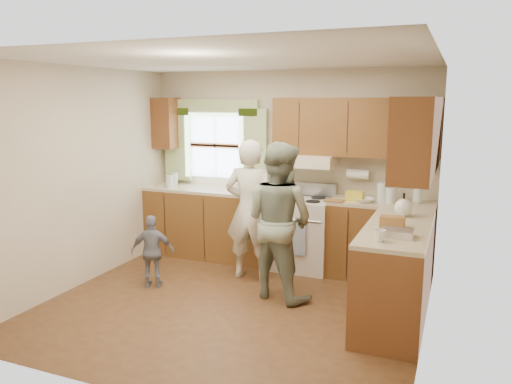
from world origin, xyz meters
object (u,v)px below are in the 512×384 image
at_px(stove, 301,232).
at_px(child, 153,251).
at_px(woman_left, 250,210).
at_px(woman_right, 279,221).

distance_m(stove, child, 1.88).
relative_size(stove, woman_left, 0.64).
distance_m(stove, woman_right, 1.07).
bearing_deg(stove, child, -136.64).
relative_size(stove, woman_right, 0.63).
distance_m(woman_left, woman_right, 0.65).
xyz_separation_m(woman_left, child, (-0.91, -0.71, -0.42)).
xyz_separation_m(woman_right, child, (-1.42, -0.30, -0.43)).
bearing_deg(woman_right, woman_left, -20.90).
bearing_deg(woman_right, child, 29.83).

